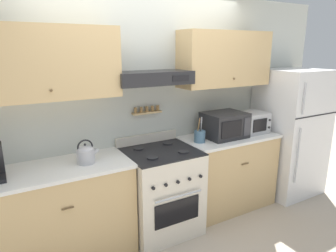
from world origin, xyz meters
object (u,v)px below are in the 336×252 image
Objects in this scene: microwave at (224,125)px; toaster_oven at (252,122)px; stove_range at (161,190)px; refrigerator at (290,132)px; utensil_crock at (200,136)px; tea_kettle at (86,154)px.

microwave reaches higher than toaster_oven.
stove_range is 0.60× the size of refrigerator.
utensil_crock is (-1.47, 0.05, 0.15)m from refrigerator.
refrigerator is at bearing -3.56° from microwave.
utensil_crock is at bearing 0.00° from tea_kettle.
refrigerator reaches higher than utensil_crock.
utensil_crock is at bearing 2.78° from stove_range.
utensil_crock is (1.28, 0.00, -0.02)m from tea_kettle.
refrigerator is 1.13m from microwave.
tea_kettle is (-2.76, 0.05, 0.17)m from refrigerator.
refrigerator is 4.96× the size of toaster_oven.
stove_range is at bearing -1.87° from tea_kettle.
toaster_oven is (0.43, -0.02, -0.02)m from microwave.
tea_kettle is 0.47× the size of microwave.
stove_range is 1.08m from microwave.
utensil_crock is at bearing 179.88° from toaster_oven.
toaster_oven is at bearing -0.12° from utensil_crock.
toaster_oven is at bearing -2.57° from microwave.
toaster_oven reaches higher than tea_kettle.
toaster_oven is (0.81, -0.00, 0.06)m from utensil_crock.
stove_range is 1.45m from toaster_oven.
microwave is 0.38m from utensil_crock.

